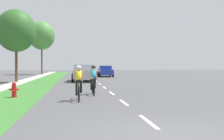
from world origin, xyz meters
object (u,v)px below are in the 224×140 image
at_px(cyclist_trailing, 93,80).
at_px(sedan_blue, 105,71).
at_px(street_tree_near, 16,31).
at_px(fire_hydrant_red, 14,90).
at_px(street_tree_far, 42,36).
at_px(cyclist_lead, 79,83).
at_px(pickup_silver, 83,73).

bearing_deg(cyclist_trailing, sedan_blue, 81.70).
bearing_deg(street_tree_near, fire_hydrant_red, -78.13).
distance_m(cyclist_trailing, street_tree_far, 32.25).
bearing_deg(sedan_blue, street_tree_far, 135.39).
bearing_deg(street_tree_far, sedan_blue, -44.61).
distance_m(cyclist_lead, street_tree_near, 14.68).
distance_m(pickup_silver, street_tree_far, 21.29).
bearing_deg(sedan_blue, pickup_silver, -108.82).
xyz_separation_m(cyclist_trailing, pickup_silver, (-0.22, 11.57, 0.02)).
bearing_deg(cyclist_trailing, cyclist_lead, -109.72).
bearing_deg(cyclist_lead, sedan_blue, 80.56).
bearing_deg(sedan_blue, fire_hydrant_red, -107.85).
height_order(fire_hydrant_red, sedan_blue, sedan_blue).
relative_size(cyclist_trailing, street_tree_far, 0.19).
bearing_deg(fire_hydrant_red, pickup_silver, 72.94).
xyz_separation_m(cyclist_lead, street_tree_far, (-5.86, 33.27, 5.80)).
relative_size(pickup_silver, street_tree_far, 0.57).
relative_size(cyclist_lead, street_tree_far, 0.19).
xyz_separation_m(fire_hydrant_red, street_tree_near, (-2.40, 11.42, 4.39)).
bearing_deg(cyclist_trailing, fire_hydrant_red, -170.20).
relative_size(cyclist_lead, cyclist_trailing, 1.00).
relative_size(cyclist_lead, street_tree_near, 0.26).
xyz_separation_m(fire_hydrant_red, cyclist_trailing, (3.98, 0.69, 0.44)).
distance_m(fire_hydrant_red, cyclist_lead, 3.57).
relative_size(pickup_silver, street_tree_near, 0.76).
xyz_separation_m(cyclist_lead, pickup_silver, (0.59, 13.82, 0.02)).
bearing_deg(sedan_blue, cyclist_trailing, -98.30).
height_order(cyclist_trailing, pickup_silver, pickup_silver).
xyz_separation_m(fire_hydrant_red, sedan_blue, (7.10, 22.05, 0.40)).
bearing_deg(pickup_silver, street_tree_near, -172.32).
bearing_deg(cyclist_trailing, street_tree_far, 102.14).
bearing_deg(fire_hydrant_red, cyclist_lead, -26.34).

